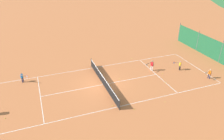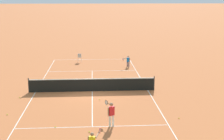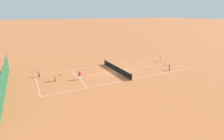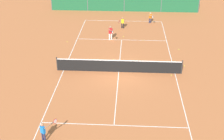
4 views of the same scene
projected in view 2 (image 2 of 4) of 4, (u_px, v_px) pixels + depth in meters
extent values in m
plane|color=#BC6638|center=(92.00, 91.00, 22.76)|extent=(600.00, 600.00, 0.00)
cube|color=white|center=(92.00, 59.00, 34.32)|extent=(8.25, 0.05, 0.01)
cube|color=white|center=(148.00, 90.00, 23.01)|extent=(0.05, 23.85, 0.01)
cube|color=white|center=(35.00, 92.00, 22.51)|extent=(0.05, 23.85, 0.01)
cube|color=white|center=(92.00, 127.00, 16.54)|extent=(8.20, 0.05, 0.01)
cube|color=white|center=(92.00, 71.00, 28.98)|extent=(8.20, 0.05, 0.01)
cube|color=white|center=(92.00, 91.00, 22.76)|extent=(0.05, 12.80, 0.01)
cylinder|color=#2D2D2D|center=(154.00, 83.00, 22.92)|extent=(0.08, 0.08, 1.06)
cylinder|color=#2D2D2D|center=(29.00, 85.00, 22.36)|extent=(0.08, 0.08, 1.06)
cube|color=black|center=(92.00, 85.00, 22.66)|extent=(9.10, 0.02, 0.91)
cube|color=white|center=(92.00, 79.00, 22.55)|extent=(9.10, 0.04, 0.06)
cylinder|color=#23284C|center=(129.00, 64.00, 30.59)|extent=(0.09, 0.09, 0.52)
cylinder|color=#23284C|center=(127.00, 64.00, 30.67)|extent=(0.09, 0.09, 0.52)
cube|color=blue|center=(128.00, 60.00, 30.52)|extent=(0.29, 0.26, 0.40)
sphere|color=#A37556|center=(128.00, 57.00, 30.45)|extent=(0.16, 0.16, 0.16)
cylinder|color=#A37556|center=(130.00, 60.00, 30.44)|extent=(0.06, 0.06, 0.40)
cylinder|color=#A37556|center=(126.00, 58.00, 30.39)|extent=(0.27, 0.37, 0.06)
cylinder|color=black|center=(124.00, 59.00, 30.14)|extent=(0.12, 0.17, 0.03)
torus|color=red|center=(123.00, 59.00, 29.94)|extent=(0.17, 0.25, 0.28)
cylinder|color=silver|center=(123.00, 59.00, 29.94)|extent=(0.14, 0.21, 0.25)
cylinder|color=white|center=(110.00, 121.00, 16.51)|extent=(0.11, 0.11, 0.62)
cylinder|color=white|center=(113.00, 120.00, 16.62)|extent=(0.11, 0.11, 0.62)
cube|color=red|center=(111.00, 111.00, 16.44)|extent=(0.34, 0.29, 0.48)
sphere|color=#A37556|center=(111.00, 104.00, 16.36)|extent=(0.19, 0.19, 0.19)
cylinder|color=#A37556|center=(108.00, 112.00, 16.34)|extent=(0.07, 0.07, 0.48)
cylinder|color=#A37556|center=(112.00, 106.00, 16.69)|extent=(0.29, 0.45, 0.07)
cylinder|color=black|center=(109.00, 104.00, 16.98)|extent=(0.13, 0.21, 0.03)
torus|color=black|center=(106.00, 102.00, 17.19)|extent=(0.15, 0.26, 0.28)
cylinder|color=silver|center=(106.00, 102.00, 17.19)|extent=(0.12, 0.22, 0.25)
sphere|color=#A37556|center=(92.00, 134.00, 13.21)|extent=(0.16, 0.16, 0.16)
cylinder|color=#A37556|center=(97.00, 136.00, 13.41)|extent=(0.16, 0.41, 0.06)
cylinder|color=black|center=(99.00, 133.00, 13.70)|extent=(0.07, 0.19, 0.03)
torus|color=red|center=(100.00, 131.00, 13.92)|extent=(0.09, 0.28, 0.28)
cylinder|color=silver|center=(100.00, 131.00, 13.92)|extent=(0.07, 0.24, 0.25)
sphere|color=#CCE033|center=(100.00, 100.00, 20.82)|extent=(0.07, 0.07, 0.07)
sphere|color=#CCE033|center=(7.00, 115.00, 18.17)|extent=(0.07, 0.07, 0.07)
sphere|color=#CCE033|center=(40.00, 90.00, 22.86)|extent=(0.07, 0.07, 0.07)
sphere|color=#CCE033|center=(55.00, 127.00, 16.45)|extent=(0.07, 0.07, 0.07)
sphere|color=#CCE033|center=(179.00, 118.00, 17.64)|extent=(0.07, 0.07, 0.07)
sphere|color=#CCE033|center=(20.00, 97.00, 21.25)|extent=(0.07, 0.07, 0.07)
sphere|color=#CCE033|center=(89.00, 132.00, 15.83)|extent=(0.07, 0.07, 0.07)
sphere|color=#CCE033|center=(70.00, 64.00, 31.77)|extent=(0.07, 0.07, 0.07)
cylinder|color=#B7B7BC|center=(81.00, 59.00, 32.90)|extent=(0.02, 0.02, 0.55)
cylinder|color=#B7B7BC|center=(78.00, 59.00, 32.88)|extent=(0.02, 0.02, 0.55)
cylinder|color=#B7B7BC|center=(81.00, 60.00, 32.57)|extent=(0.02, 0.02, 0.55)
cylinder|color=#B7B7BC|center=(78.00, 60.00, 32.55)|extent=(0.02, 0.02, 0.55)
cube|color=#B7B7BC|center=(80.00, 57.00, 32.66)|extent=(0.34, 0.34, 0.02)
cube|color=#B7B7BC|center=(80.00, 55.00, 32.79)|extent=(0.34, 0.02, 0.34)
cube|color=#B7B7BC|center=(79.00, 56.00, 32.46)|extent=(0.34, 0.02, 0.34)
cube|color=#B7B7BC|center=(81.00, 56.00, 32.63)|extent=(0.02, 0.34, 0.34)
cube|color=#B7B7BC|center=(78.00, 56.00, 32.61)|extent=(0.02, 0.34, 0.34)
sphere|color=#CCE033|center=(78.00, 57.00, 32.63)|extent=(0.07, 0.07, 0.07)
sphere|color=#CCE033|center=(79.00, 57.00, 32.63)|extent=(0.07, 0.07, 0.07)
sphere|color=#CCE033|center=(79.00, 57.00, 32.58)|extent=(0.07, 0.07, 0.07)
sphere|color=#CCE033|center=(80.00, 57.00, 32.77)|extent=(0.07, 0.07, 0.07)
sphere|color=#CCE033|center=(79.00, 57.00, 32.62)|extent=(0.07, 0.07, 0.07)
sphere|color=#CCE033|center=(80.00, 57.00, 32.72)|extent=(0.07, 0.07, 0.07)
sphere|color=#CCE033|center=(79.00, 56.00, 32.77)|extent=(0.07, 0.07, 0.07)
sphere|color=#CCE033|center=(80.00, 56.00, 32.75)|extent=(0.07, 0.07, 0.07)
sphere|color=#CCE033|center=(80.00, 56.00, 32.76)|extent=(0.07, 0.07, 0.07)
sphere|color=#CCE033|center=(79.00, 56.00, 32.62)|extent=(0.07, 0.07, 0.07)
sphere|color=#CCE033|center=(79.00, 56.00, 32.70)|extent=(0.07, 0.07, 0.07)
sphere|color=#CCE033|center=(80.00, 56.00, 32.68)|extent=(0.07, 0.07, 0.07)
sphere|color=#CCE033|center=(80.00, 56.00, 32.72)|extent=(0.07, 0.07, 0.07)
sphere|color=#CCE033|center=(81.00, 55.00, 32.74)|extent=(0.07, 0.07, 0.07)
sphere|color=#CCE033|center=(79.00, 56.00, 32.65)|extent=(0.07, 0.07, 0.07)
sphere|color=#CCE033|center=(79.00, 56.00, 32.68)|extent=(0.07, 0.07, 0.07)
sphere|color=#CCE033|center=(80.00, 55.00, 32.74)|extent=(0.07, 0.07, 0.07)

